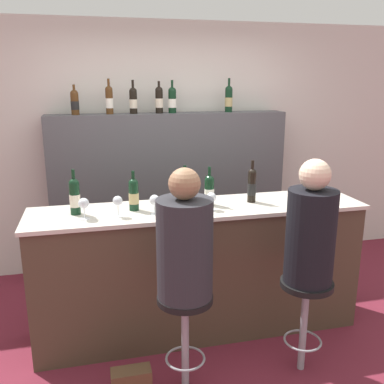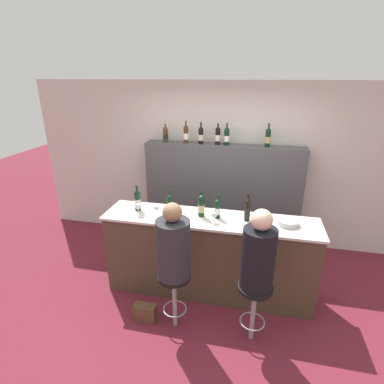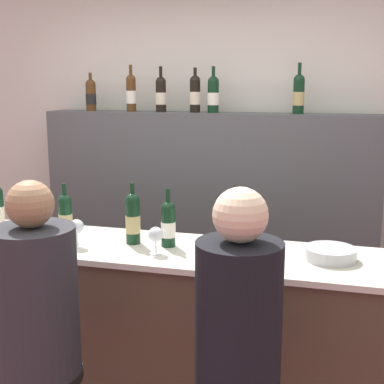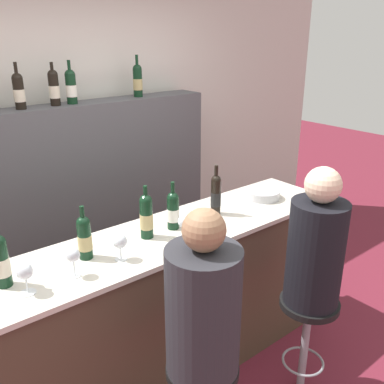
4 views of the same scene
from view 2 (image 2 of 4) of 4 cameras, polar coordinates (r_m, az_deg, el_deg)
ground_plane at (r=3.99m, az=2.37°, el=-20.50°), size 16.00×16.00×0.00m
wall_back at (r=4.89m, az=6.22°, el=5.09°), size 6.40×0.05×2.60m
bar_counter at (r=3.87m, az=3.21°, el=-12.00°), size 2.60×0.58×1.06m
back_bar_cabinet at (r=4.83m, az=5.70°, el=-0.87°), size 2.43×0.28×1.68m
wine_bottle_counter_0 at (r=3.82m, az=-10.34°, el=-1.53°), size 0.08×0.08×0.33m
wine_bottle_counter_1 at (r=3.69m, az=-4.20°, el=-2.28°), size 0.08×0.08×0.30m
wine_bottle_counter_2 at (r=3.60m, az=1.80°, el=-2.63°), size 0.08×0.08×0.32m
wine_bottle_counter_3 at (r=3.58m, az=4.87°, el=-3.12°), size 0.08×0.08×0.30m
wine_bottle_counter_4 at (r=3.55m, az=10.52°, el=-3.32°), size 0.07×0.07×0.34m
wine_bottle_backbar_0 at (r=4.74m, az=-5.06°, el=10.86°), size 0.08×0.08×0.28m
wine_bottle_backbar_1 at (r=4.65m, az=-1.16°, el=10.98°), size 0.07×0.07×0.34m
wine_bottle_backbar_2 at (r=4.60m, az=1.70°, el=10.76°), size 0.08×0.08×0.33m
wine_bottle_backbar_3 at (r=4.56m, az=4.93°, el=10.64°), size 0.08×0.08×0.31m
wine_bottle_backbar_4 at (r=4.55m, az=6.62°, el=10.51°), size 0.08×0.08×0.32m
wine_bottle_backbar_5 at (r=4.53m, az=14.25°, el=10.03°), size 0.08×0.08×0.34m
wine_glass_0 at (r=3.69m, az=-10.20°, el=-2.79°), size 0.08×0.08×0.15m
wine_glass_1 at (r=3.61m, az=-6.75°, el=-3.09°), size 0.07×0.07×0.15m
wine_glass_2 at (r=3.54m, az=-2.70°, el=-3.64°), size 0.08×0.08×0.15m
wine_glass_3 at (r=3.47m, az=4.19°, el=-4.40°), size 0.07×0.07×0.14m
metal_bowl at (r=3.61m, az=17.76°, el=-5.49°), size 0.24×0.24×0.06m
bar_stool_left at (r=3.39m, az=-3.40°, el=-17.51°), size 0.36×0.36×0.69m
guest_seated_left at (r=3.10m, az=-3.60°, el=-10.21°), size 0.35×0.35×0.83m
bar_stool_right at (r=3.31m, az=11.80°, el=-19.18°), size 0.36×0.36×0.69m
guest_seated_right at (r=3.00m, az=12.55°, el=-11.59°), size 0.33×0.33×0.84m
handbag at (r=3.77m, az=-8.92°, el=-21.72°), size 0.26×0.12×0.20m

